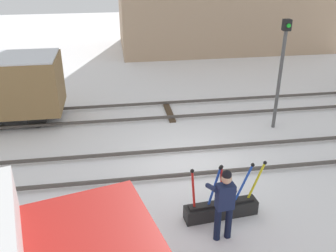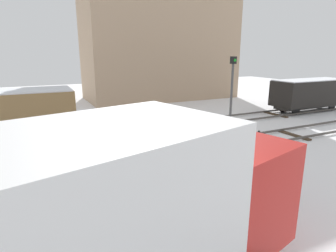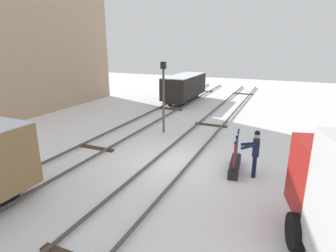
{
  "view_description": "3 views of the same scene",
  "coord_description": "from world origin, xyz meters",
  "px_view_note": "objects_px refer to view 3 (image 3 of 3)",
  "views": [
    {
      "loc": [
        -2.08,
        -9.34,
        5.87
      ],
      "look_at": [
        -0.58,
        0.4,
        1.14
      ],
      "focal_mm": 39.61,
      "sensor_mm": 36.0,
      "label": 1
    },
    {
      "loc": [
        -5.63,
        -9.42,
        3.98
      ],
      "look_at": [
        -0.78,
        0.59,
        1.11
      ],
      "focal_mm": 30.19,
      "sensor_mm": 36.0,
      "label": 2
    },
    {
      "loc": [
        -9.73,
        -4.0,
        4.74
      ],
      "look_at": [
        0.27,
        0.38,
        1.47
      ],
      "focal_mm": 29.5,
      "sensor_mm": 36.0,
      "label": 3
    }
  ],
  "objects_px": {
    "switch_lever_frame": "(235,164)",
    "freight_car_near_switch": "(184,86)",
    "rail_worker": "(255,151)",
    "signal_post": "(164,90)"
  },
  "relations": [
    {
      "from": "switch_lever_frame",
      "to": "signal_post",
      "type": "height_order",
      "value": "signal_post"
    },
    {
      "from": "switch_lever_frame",
      "to": "freight_car_near_switch",
      "type": "relative_size",
      "value": 0.35
    },
    {
      "from": "signal_post",
      "to": "rail_worker",
      "type": "bearing_deg",
      "value": -123.49
    },
    {
      "from": "rail_worker",
      "to": "signal_post",
      "type": "xyz_separation_m",
      "value": [
        3.45,
        5.22,
        1.35
      ]
    },
    {
      "from": "switch_lever_frame",
      "to": "rail_worker",
      "type": "relative_size",
      "value": 1.12
    },
    {
      "from": "signal_post",
      "to": "freight_car_near_switch",
      "type": "height_order",
      "value": "signal_post"
    },
    {
      "from": "signal_post",
      "to": "freight_car_near_switch",
      "type": "distance_m",
      "value": 8.61
    },
    {
      "from": "rail_worker",
      "to": "signal_post",
      "type": "relative_size",
      "value": 0.46
    },
    {
      "from": "rail_worker",
      "to": "freight_car_near_switch",
      "type": "bearing_deg",
      "value": 25.47
    },
    {
      "from": "signal_post",
      "to": "freight_car_near_switch",
      "type": "relative_size",
      "value": 0.67
    }
  ]
}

